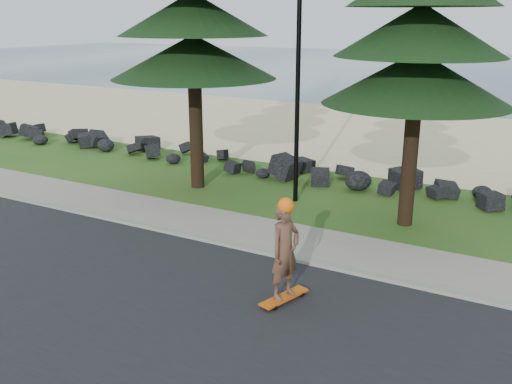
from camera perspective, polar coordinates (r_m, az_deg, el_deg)
ground at (r=14.97m, az=-1.29°, el=-4.22°), size 160.00×160.00×0.00m
road at (r=11.66m, az=-12.70°, el=-11.19°), size 160.00×7.00×0.02m
kerb at (r=14.24m, az=-3.12°, el=-5.19°), size 160.00×0.20×0.10m
sidewalk at (r=15.12m, az=-0.91°, el=-3.84°), size 160.00×2.00×0.08m
beach_sand at (r=27.98m, az=13.89°, el=5.49°), size 160.00×15.00×0.01m
ocean at (r=63.65m, az=22.96°, el=11.03°), size 160.00×58.00×0.01m
seawall_boulders at (r=19.75m, az=6.91°, el=1.03°), size 60.00×2.40×1.10m
lamp_post at (r=16.82m, az=4.24°, el=12.63°), size 0.25×0.14×8.14m
skateboarder at (r=11.14m, az=2.92°, el=-5.98°), size 0.65×1.20×2.17m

